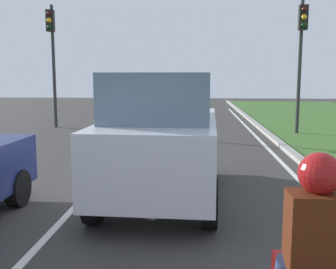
{
  "coord_description": "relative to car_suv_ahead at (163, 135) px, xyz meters",
  "views": [
    {
      "loc": [
        1.38,
        1.84,
        2.22
      ],
      "look_at": [
        0.87,
        8.89,
        1.2
      ],
      "focal_mm": 42.94,
      "sensor_mm": 36.0,
      "label": 1
    }
  ],
  "objects": [
    {
      "name": "ground_plane",
      "position": [
        -0.76,
        4.92,
        -1.17
      ],
      "size": [
        60.0,
        60.0,
        0.0
      ],
      "primitive_type": "plane",
      "color": "#383533"
    },
    {
      "name": "traffic_light_near_right",
      "position": [
        4.49,
        8.41,
        2.28
      ],
      "size": [
        0.32,
        0.5,
        5.17
      ],
      "color": "#2D2D2D",
      "rests_on": "ground"
    },
    {
      "name": "traffic_light_overhead_left",
      "position": [
        -5.61,
        9.93,
        2.38
      ],
      "size": [
        0.32,
        0.5,
        5.26
      ],
      "color": "#2D2D2D",
      "rests_on": "ground"
    },
    {
      "name": "car_suv_ahead",
      "position": [
        0.0,
        0.0,
        0.0
      ],
      "size": [
        2.1,
        4.56,
        2.28
      ],
      "rotation": [
        0.0,
        0.0,
        -0.03
      ],
      "color": "silver",
      "rests_on": "ground"
    },
    {
      "name": "lane_line_right_edge",
      "position": [
        2.84,
        4.92,
        -1.16
      ],
      "size": [
        0.12,
        32.0,
        0.01
      ],
      "primitive_type": "cube",
      "color": "silver",
      "rests_on": "ground"
    },
    {
      "name": "rider_person",
      "position": [
        1.41,
        -4.66,
        0.02
      ],
      "size": [
        0.5,
        0.4,
        1.16
      ],
      "rotation": [
        0.0,
        0.0,
        0.01
      ],
      "color": "#4C1E0C",
      "rests_on": "ground"
    },
    {
      "name": "lane_line_center",
      "position": [
        -1.46,
        4.92,
        -1.16
      ],
      "size": [
        0.12,
        32.0,
        0.01
      ],
      "primitive_type": "cube",
      "color": "silver",
      "rests_on": "ground"
    },
    {
      "name": "curb_right",
      "position": [
        3.34,
        4.92,
        -1.11
      ],
      "size": [
        0.24,
        48.0,
        0.12
      ],
      "primitive_type": "cube",
      "color": "#9E9B93",
      "rests_on": "ground"
    }
  ]
}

